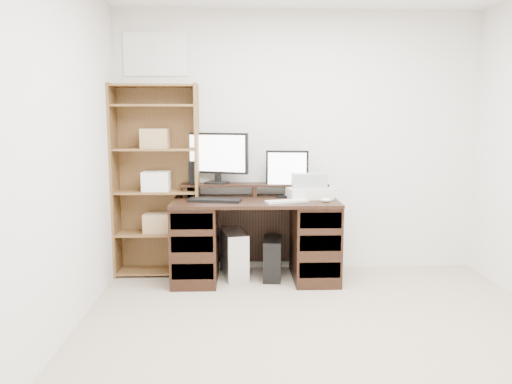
{
  "coord_description": "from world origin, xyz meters",
  "views": [
    {
      "loc": [
        -0.58,
        -2.85,
        1.48
      ],
      "look_at": [
        -0.42,
        1.43,
        0.85
      ],
      "focal_mm": 35.0,
      "sensor_mm": 36.0,
      "label": 1
    }
  ],
  "objects": [
    {
      "name": "keyboard_white",
      "position": [
        -0.15,
        1.48,
        0.76
      ],
      "size": [
        0.4,
        0.23,
        0.02
      ],
      "primitive_type": "cube",
      "rotation": [
        0.0,
        0.0,
        0.32
      ],
      "color": "silver",
      "rests_on": "desk"
    },
    {
      "name": "monitor_small",
      "position": [
        -0.12,
        1.8,
        0.99
      ],
      "size": [
        0.4,
        0.17,
        0.44
      ],
      "rotation": [
        0.0,
        0.0,
        -0.15
      ],
      "color": "black",
      "rests_on": "desk"
    },
    {
      "name": "monitor_wide",
      "position": [
        -0.77,
        1.88,
        1.14
      ],
      "size": [
        0.58,
        0.25,
        0.48
      ],
      "rotation": [
        0.0,
        0.0,
        -0.36
      ],
      "color": "black",
      "rests_on": "riser_shelf"
    },
    {
      "name": "speaker",
      "position": [
        -1.01,
        1.88,
        0.98
      ],
      "size": [
        0.09,
        0.09,
        0.21
      ],
      "primitive_type": "cube",
      "rotation": [
        0.0,
        0.0,
        0.06
      ],
      "color": "black",
      "rests_on": "riser_shelf"
    },
    {
      "name": "bookshelf",
      "position": [
        -1.35,
        1.86,
        0.92
      ],
      "size": [
        0.8,
        0.3,
        1.8
      ],
      "color": "brown",
      "rests_on": "ground"
    },
    {
      "name": "mouse",
      "position": [
        0.2,
        1.48,
        0.77
      ],
      "size": [
        0.11,
        0.09,
        0.04
      ],
      "primitive_type": "ellipsoid",
      "rotation": [
        0.0,
        0.0,
        0.4
      ],
      "color": "white",
      "rests_on": "desk"
    },
    {
      "name": "keyboard_black",
      "position": [
        -0.79,
        1.53,
        0.76
      ],
      "size": [
        0.49,
        0.24,
        0.03
      ],
      "primitive_type": "cube",
      "rotation": [
        0.0,
        0.0,
        -0.19
      ],
      "color": "black",
      "rests_on": "desk"
    },
    {
      "name": "tower_silver",
      "position": [
        -0.62,
        1.71,
        0.22
      ],
      "size": [
        0.28,
        0.47,
        0.43
      ],
      "primitive_type": "cube",
      "rotation": [
        0.0,
        0.0,
        0.21
      ],
      "color": "silver",
      "rests_on": "ground"
    },
    {
      "name": "riser_shelf",
      "position": [
        -0.42,
        1.85,
        0.84
      ],
      "size": [
        1.4,
        0.22,
        0.12
      ],
      "color": "black",
      "rests_on": "desk"
    },
    {
      "name": "tower_black",
      "position": [
        -0.26,
        1.66,
        0.19
      ],
      "size": [
        0.2,
        0.39,
        0.38
      ],
      "rotation": [
        0.0,
        0.0,
        -0.1
      ],
      "color": "black",
      "rests_on": "ground"
    },
    {
      "name": "printer",
      "position": [
        0.07,
        1.72,
        0.8
      ],
      "size": [
        0.45,
        0.37,
        0.1
      ],
      "primitive_type": "cube",
      "rotation": [
        0.0,
        0.0,
        0.18
      ],
      "color": "beige",
      "rests_on": "desk"
    },
    {
      "name": "desk",
      "position": [
        -0.42,
        1.64,
        0.39
      ],
      "size": [
        1.5,
        0.7,
        0.75
      ],
      "color": "black",
      "rests_on": "ground"
    },
    {
      "name": "room",
      "position": [
        -0.0,
        0.0,
        1.25
      ],
      "size": [
        3.54,
        4.04,
        2.54
      ],
      "color": "tan",
      "rests_on": "ground"
    },
    {
      "name": "basket",
      "position": [
        0.07,
        1.72,
        0.92
      ],
      "size": [
        0.32,
        0.23,
        0.13
      ],
      "primitive_type": "cube",
      "rotation": [
        0.0,
        0.0,
        0.03
      ],
      "color": "#91969A",
      "rests_on": "printer"
    }
  ]
}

